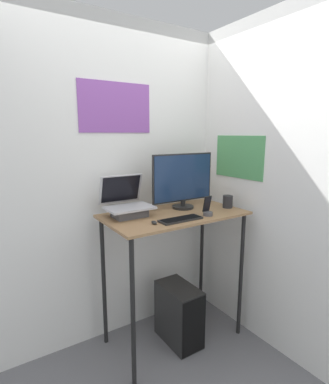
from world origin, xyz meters
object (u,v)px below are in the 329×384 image
(monitor, at_px, (183,181))
(keyboard, at_px, (181,219))
(mouse, at_px, (154,223))
(cell_phone, at_px, (208,210))
(laptop, at_px, (128,206))
(computer_tower, at_px, (179,314))

(monitor, distance_m, keyboard, 0.43)
(keyboard, bearing_deg, monitor, 51.51)
(keyboard, height_order, mouse, mouse)
(monitor, xyz_separation_m, cell_phone, (0.02, -0.29, -0.19))
(laptop, distance_m, mouse, 0.30)
(keyboard, bearing_deg, computer_tower, 56.25)
(mouse, distance_m, cell_phone, 0.46)
(laptop, xyz_separation_m, keyboard, (0.27, -0.31, -0.07))
(keyboard, relative_size, cell_phone, 2.16)
(mouse, bearing_deg, computer_tower, 19.90)
(cell_phone, distance_m, computer_tower, 0.92)
(monitor, xyz_separation_m, computer_tower, (-0.14, -0.16, -1.08))
(laptop, bearing_deg, cell_phone, -31.79)
(monitor, xyz_separation_m, mouse, (-0.44, -0.26, -0.21))
(mouse, bearing_deg, keyboard, -6.73)
(keyboard, relative_size, mouse, 6.28)
(mouse, bearing_deg, laptop, 101.37)
(laptop, xyz_separation_m, monitor, (0.50, -0.03, 0.15))
(mouse, bearing_deg, cell_phone, -3.76)
(monitor, bearing_deg, mouse, -149.01)
(monitor, height_order, keyboard, monitor)
(cell_phone, bearing_deg, mouse, 176.24)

